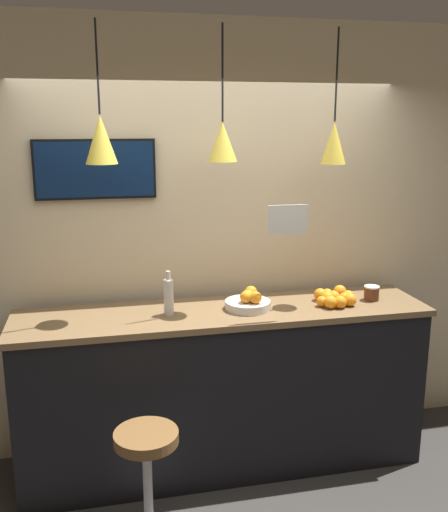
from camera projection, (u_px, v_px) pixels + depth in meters
The scene contains 12 objects.
back_wall at pixel (211, 241), 3.90m from camera, with size 8.00×0.06×2.90m.
service_counter at pixel (224, 389), 3.72m from camera, with size 2.62×0.60×1.09m.
bar_stool at pixel (148, 477), 2.99m from camera, with size 0.43×0.43×0.69m.
fruit_bowl at pixel (249, 302), 3.60m from camera, with size 0.29×0.29×0.14m.
orange_pile at pixel (334, 297), 3.72m from camera, with size 0.28×0.30×0.09m.
juice_bottle at pixel (169, 296), 3.48m from camera, with size 0.06×0.06×0.28m.
spread_jar at pixel (372, 293), 3.78m from camera, with size 0.10×0.10×0.10m.
pendant_lamp_left at pixel (101, 139), 3.24m from camera, with size 0.18×0.18×0.79m.
pendant_lamp_middle at pixel (223, 141), 3.39m from camera, with size 0.18×0.18×0.79m.
pendant_lamp_right at pixel (334, 142), 3.55m from camera, with size 0.16×0.16×0.81m.
mounted_tv at pixel (95, 169), 3.58m from camera, with size 0.76×0.04×0.38m.
hanging_menu_board at pixel (288, 219), 3.32m from camera, with size 0.24×0.01×0.17m.
Camera 1 is at (-0.74, -2.69, 2.26)m, focal length 40.00 mm.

